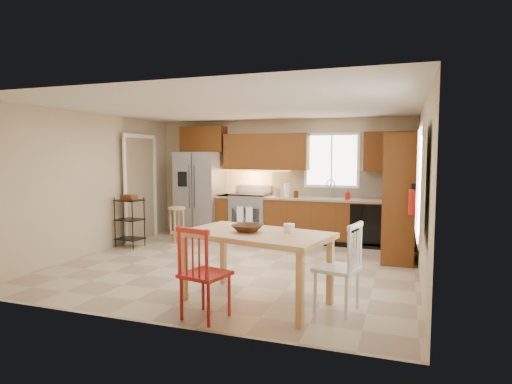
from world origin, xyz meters
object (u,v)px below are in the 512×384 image
Objects in this scene: pantry at (399,198)px; table_bowl at (248,232)px; chair_red at (205,272)px; chair_white at (337,267)px; bar_stool at (177,225)px; utility_cart at (130,222)px; dining_table at (256,268)px; fire_extinguisher at (413,202)px; refrigerator at (200,194)px; table_jar at (289,230)px; range_stove at (250,217)px; soap_bottle at (348,195)px.

pantry reaches higher than table_bowl.
table_bowl is at bearing 82.16° from chair_red.
bar_stool is at bearing 65.43° from chair_white.
pantry is 4.94m from utility_cart.
dining_table is at bearing -66.84° from bar_stool.
fire_extinguisher is 0.21× the size of dining_table.
table_bowl is at bearing 105.35° from chair_white.
fire_extinguisher is at bearing -24.52° from refrigerator.
refrigerator is at bearing 129.77° from table_jar.
range_stove is 2.65× the size of table_bowl.
soap_bottle is at bearing 78.69° from table_bowl.
fire_extinguisher is at bearing 48.23° from table_jar.
chair_red is 2.90× the size of table_bowl.
pantry is 1.07m from fire_extinguisher.
refrigerator reaches higher than chair_red.
bar_stool is (-4.23, 0.08, -0.69)m from pantry.
table_bowl is (-1.67, -2.71, -0.20)m from pantry.
dining_table is at bearing -69.08° from range_stove.
table_jar is (-0.58, 0.06, 0.37)m from chair_white.
chair_white reaches higher than utility_cart.
table_jar is (1.79, -3.59, 0.42)m from range_stove.
bar_stool is at bearing 52.42° from utility_cart.
refrigerator reaches higher than utility_cart.
pantry is 3.91m from chair_red.
range_stove is at bearing 2.99° from refrigerator.
soap_bottle is 4.40m from chair_red.
table_jar reaches higher than bar_stool.
refrigerator is at bearing 129.95° from chair_red.
utility_cart is (-3.20, 2.13, -0.37)m from table_bowl.
chair_white is at bearing -84.64° from soap_bottle.
chair_white is 0.69m from table_jar.
bar_stool is 0.75× the size of utility_cart.
refrigerator is at bearing 57.04° from chair_white.
chair_red is at bearing -132.43° from fire_extinguisher.
dining_table is 1.70× the size of chair_red.
chair_red is at bearing -102.76° from soap_bottle.
chair_white is at bearing 2.71° from table_bowl.
chair_red is 1.11m from table_jar.
table_jar is 4.22m from utility_cart.
soap_bottle is 4.22m from utility_cart.
dining_table is at bearing -26.20° from utility_cart.
chair_red is (-1.92, -3.36, -0.55)m from pantry.
soap_bottle is at bearing 18.00° from chair_white.
range_stove is at bearing 161.71° from pantry.
bar_stool is at bearing 165.70° from fire_extinguisher.
utility_cart is at bearing 151.21° from table_jar.
bar_stool is (-3.28, -0.82, -0.64)m from soap_bottle.
utility_cart is at bearing 149.39° from chair_red.
chair_white is 1.06× the size of utility_cart.
fire_extinguisher reaches higher than bar_stool.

